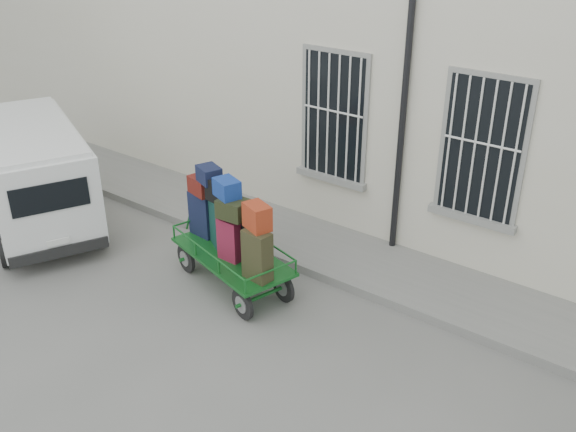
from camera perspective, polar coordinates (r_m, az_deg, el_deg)
The scene contains 5 objects.
ground at distance 10.03m, azimuth -3.81°, elevation -8.23°, with size 80.00×80.00×0.00m, color slate.
building at distance 13.17m, azimuth 11.98°, elevation 14.11°, with size 24.00×5.15×6.00m.
sidewalk at distance 11.48m, azimuth 3.32°, elevation -2.91°, with size 24.00×1.70×0.15m, color slate.
luggage_cart at distance 10.15m, azimuth -5.26°, elevation -1.23°, with size 2.65×1.56×1.90m.
van at distance 12.86m, azimuth -21.71°, elevation 3.76°, with size 4.23×3.12×1.98m.
Camera 1 is at (5.47, -6.16, 5.72)m, focal length 40.00 mm.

